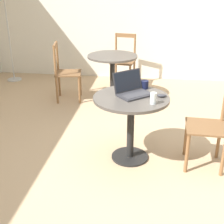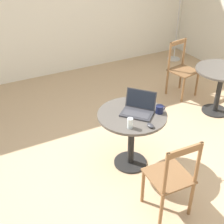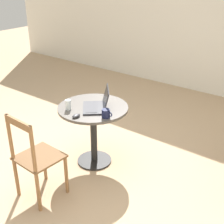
% 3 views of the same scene
% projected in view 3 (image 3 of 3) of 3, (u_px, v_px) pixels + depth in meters
% --- Properties ---
extents(ground_plane, '(16.00, 16.00, 0.00)m').
position_uv_depth(ground_plane, '(72.00, 165.00, 3.72)').
color(ground_plane, tan).
extents(wall_back, '(9.40, 0.06, 2.70)m').
position_uv_depth(wall_back, '(197.00, 16.00, 5.47)').
color(wall_back, silver).
rests_on(wall_back, ground_plane).
extents(cafe_table_near, '(0.79, 0.79, 0.73)m').
position_uv_depth(cafe_table_near, '(93.00, 119.00, 3.55)').
color(cafe_table_near, black).
rests_on(cafe_table_near, ground_plane).
extents(chair_near_front, '(0.42, 0.42, 0.93)m').
position_uv_depth(chair_near_front, '(35.00, 158.00, 3.03)').
color(chair_near_front, brown).
rests_on(chair_near_front, ground_plane).
extents(laptop, '(0.44, 0.45, 0.23)m').
position_uv_depth(laptop, '(97.00, 104.00, 3.42)').
color(laptop, '#2D2D33').
rests_on(laptop, cafe_table_near).
extents(mouse, '(0.06, 0.10, 0.03)m').
position_uv_depth(mouse, '(76.00, 116.00, 3.23)').
color(mouse, '#2D2D33').
rests_on(mouse, cafe_table_near).
extents(mug, '(0.13, 0.09, 0.09)m').
position_uv_depth(mug, '(106.00, 113.00, 3.22)').
color(mug, '#141938').
rests_on(mug, cafe_table_near).
extents(drinking_glass, '(0.06, 0.06, 0.11)m').
position_uv_depth(drinking_glass, '(68.00, 105.00, 3.39)').
color(drinking_glass, silver).
rests_on(drinking_glass, cafe_table_near).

